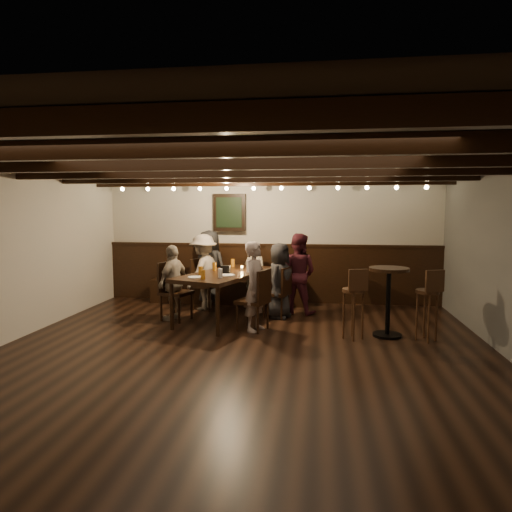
# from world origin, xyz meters

# --- Properties ---
(room) EXTENTS (7.00, 7.00, 7.00)m
(room) POSITION_xyz_m (-0.29, 2.21, 1.07)
(room) COLOR black
(room) RESTS_ON ground
(dining_table) EXTENTS (1.53, 2.26, 0.78)m
(dining_table) POSITION_xyz_m (-0.56, 1.96, 0.71)
(dining_table) COLOR black
(dining_table) RESTS_ON floor
(chair_left_near) EXTENTS (0.53, 0.53, 0.92)m
(chair_left_near) POSITION_xyz_m (-1.11, 2.62, 0.28)
(chair_left_near) COLOR black
(chair_left_near) RESTS_ON floor
(chair_left_far) EXTENTS (0.55, 0.55, 0.95)m
(chair_left_far) POSITION_xyz_m (-1.39, 1.76, 0.29)
(chair_left_far) COLOR black
(chair_left_far) RESTS_ON floor
(chair_right_near) EXTENTS (0.49, 0.49, 0.86)m
(chair_right_near) POSITION_xyz_m (0.26, 2.16, 0.26)
(chair_right_near) COLOR black
(chair_right_near) RESTS_ON floor
(chair_right_far) EXTENTS (0.53, 0.53, 0.93)m
(chair_right_far) POSITION_xyz_m (-0.02, 1.31, 0.28)
(chair_right_far) COLOR black
(chair_right_far) RESTS_ON floor
(person_bench_left) EXTENTS (0.80, 0.65, 1.42)m
(person_bench_left) POSITION_xyz_m (-1.14, 3.10, 0.71)
(person_bench_left) COLOR black
(person_bench_left) RESTS_ON floor
(person_bench_centre) EXTENTS (0.51, 0.41, 1.20)m
(person_bench_centre) POSITION_xyz_m (-0.23, 2.96, 0.60)
(person_bench_centre) COLOR gray
(person_bench_centre) RESTS_ON floor
(person_bench_right) EXTENTS (0.81, 0.72, 1.40)m
(person_bench_right) POSITION_xyz_m (0.57, 2.53, 0.70)
(person_bench_right) COLOR #4E1A26
(person_bench_right) RESTS_ON floor
(person_left_near) EXTENTS (0.76, 1.00, 1.37)m
(person_left_near) POSITION_xyz_m (-1.14, 2.63, 0.68)
(person_left_near) COLOR gray
(person_left_near) RESTS_ON floor
(person_left_far) EXTENTS (0.52, 0.78, 1.24)m
(person_left_far) POSITION_xyz_m (-1.42, 1.77, 0.62)
(person_left_far) COLOR gray
(person_left_far) RESTS_ON floor
(person_right_near) EXTENTS (0.57, 0.71, 1.26)m
(person_right_near) POSITION_xyz_m (0.29, 2.15, 0.63)
(person_right_near) COLOR black
(person_right_near) RESTS_ON floor
(person_right_far) EXTENTS (0.46, 0.57, 1.34)m
(person_right_far) POSITION_xyz_m (0.01, 1.30, 0.67)
(person_right_far) COLOR gray
(person_right_far) RESTS_ON floor
(pint_a) EXTENTS (0.07, 0.07, 0.14)m
(pint_a) POSITION_xyz_m (-0.61, 2.72, 0.85)
(pint_a) COLOR #BF7219
(pint_a) RESTS_ON dining_table
(pint_b) EXTENTS (0.07, 0.07, 0.14)m
(pint_b) POSITION_xyz_m (-0.12, 2.50, 0.85)
(pint_b) COLOR #BF7219
(pint_b) RESTS_ON dining_table
(pint_c) EXTENTS (0.07, 0.07, 0.14)m
(pint_c) POSITION_xyz_m (-0.82, 2.15, 0.85)
(pint_c) COLOR #BF7219
(pint_c) RESTS_ON dining_table
(pint_d) EXTENTS (0.07, 0.07, 0.14)m
(pint_d) POSITION_xyz_m (-0.22, 2.06, 0.85)
(pint_d) COLOR silver
(pint_d) RESTS_ON dining_table
(pint_e) EXTENTS (0.07, 0.07, 0.14)m
(pint_e) POSITION_xyz_m (-0.92, 1.60, 0.85)
(pint_e) COLOR #BF7219
(pint_e) RESTS_ON dining_table
(pint_f) EXTENTS (0.07, 0.07, 0.14)m
(pint_f) POSITION_xyz_m (-0.55, 1.38, 0.85)
(pint_f) COLOR silver
(pint_f) RESTS_ON dining_table
(pint_g) EXTENTS (0.07, 0.07, 0.14)m
(pint_g) POSITION_xyz_m (-0.77, 1.19, 0.85)
(pint_g) COLOR #BF7219
(pint_g) RESTS_ON dining_table
(plate_near) EXTENTS (0.24, 0.24, 0.01)m
(plate_near) POSITION_xyz_m (-0.93, 1.35, 0.78)
(plate_near) COLOR white
(plate_near) RESTS_ON dining_table
(plate_far) EXTENTS (0.24, 0.24, 0.01)m
(plate_far) POSITION_xyz_m (-0.49, 1.62, 0.78)
(plate_far) COLOR white
(plate_far) RESTS_ON dining_table
(condiment_caddy) EXTENTS (0.15, 0.10, 0.12)m
(condiment_caddy) POSITION_xyz_m (-0.58, 1.92, 0.84)
(condiment_caddy) COLOR black
(condiment_caddy) RESTS_ON dining_table
(candle) EXTENTS (0.05, 0.05, 0.05)m
(candle) POSITION_xyz_m (-0.36, 2.21, 0.80)
(candle) COLOR beige
(candle) RESTS_ON dining_table
(high_top_table) EXTENTS (0.56, 0.56, 1.00)m
(high_top_table) POSITION_xyz_m (1.92, 1.24, 0.65)
(high_top_table) COLOR black
(high_top_table) RESTS_ON floor
(bar_stool_left) EXTENTS (0.34, 0.36, 1.01)m
(bar_stool_left) POSITION_xyz_m (1.43, 1.04, 0.38)
(bar_stool_left) COLOR #321F10
(bar_stool_left) RESTS_ON floor
(bar_stool_right) EXTENTS (0.35, 0.36, 1.01)m
(bar_stool_right) POSITION_xyz_m (2.43, 1.09, 0.38)
(bar_stool_right) COLOR #321F10
(bar_stool_right) RESTS_ON floor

